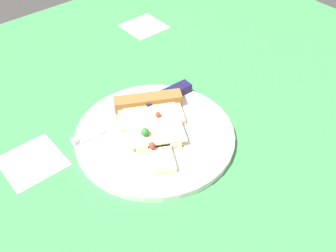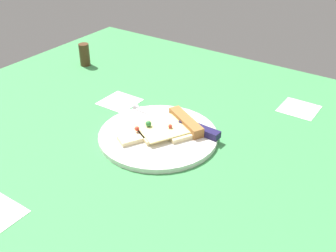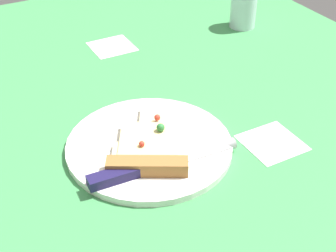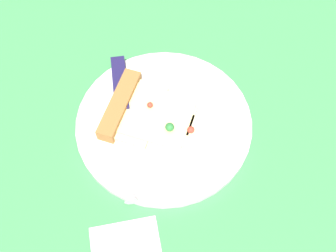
# 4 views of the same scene
# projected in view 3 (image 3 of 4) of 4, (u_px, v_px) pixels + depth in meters

# --- Properties ---
(ground_plane) EXTENTS (1.27, 1.27, 0.03)m
(ground_plane) POSITION_uv_depth(u_px,v_px,m) (120.00, 128.00, 0.85)
(ground_plane) COLOR #3D8C4C
(ground_plane) RESTS_ON ground
(plate) EXTENTS (0.27, 0.27, 0.01)m
(plate) POSITION_uv_depth(u_px,v_px,m) (149.00, 146.00, 0.77)
(plate) COLOR white
(plate) RESTS_ON ground_plane
(pizza_slice) EXTENTS (0.15, 0.19, 0.03)m
(pizza_slice) POSITION_uv_depth(u_px,v_px,m) (149.00, 149.00, 0.75)
(pizza_slice) COLOR beige
(pizza_slice) RESTS_ON plate
(knife) EXTENTS (0.24, 0.03, 0.02)m
(knife) POSITION_uv_depth(u_px,v_px,m) (150.00, 166.00, 0.71)
(knife) COLOR silver
(knife) RESTS_ON plate
(drinking_glass) EXTENTS (0.06, 0.06, 0.09)m
(drinking_glass) POSITION_uv_depth(u_px,v_px,m) (244.00, 8.00, 1.13)
(drinking_glass) COLOR silver
(drinking_glass) RESTS_ON ground_plane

